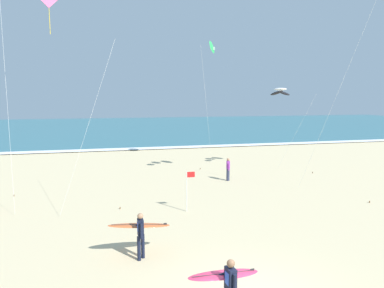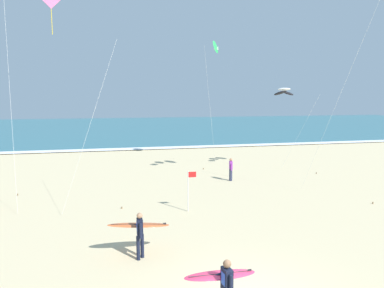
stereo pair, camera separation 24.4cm
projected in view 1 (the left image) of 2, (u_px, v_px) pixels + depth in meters
ocean_water at (129, 127)px, 67.08m from camera, size 160.00×60.00×0.08m
shoreline_foam at (144, 148)px, 38.46m from camera, size 160.00×1.77×0.01m
surfer_lead at (227, 281)px, 8.83m from camera, size 2.10×1.04×1.71m
surfer_trailing at (140, 229)px, 12.28m from camera, size 2.28×0.92×1.71m
kite_delta_emerald_near at (212, 48)px, 29.15m from camera, size 2.25×3.19×10.56m
kite_arc_ivory_mid at (280, 92)px, 26.89m from camera, size 3.06×3.21×6.49m
kite_diamond_rose_low at (50, 0)px, 15.26m from camera, size 3.58×0.71×11.08m
bystander_purple_top at (228, 169)px, 23.76m from camera, size 0.22×0.50×1.59m
lifeguard_flag at (188, 187)px, 17.25m from camera, size 0.45×0.05×2.10m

